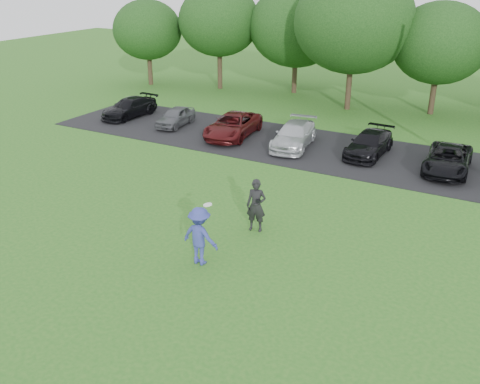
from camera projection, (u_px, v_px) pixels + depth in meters
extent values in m
plane|color=#25671D|center=(186.00, 269.00, 16.65)|extent=(100.00, 100.00, 0.00)
cube|color=black|center=(330.00, 151.00, 27.10)|extent=(32.00, 6.50, 0.03)
imported|color=#363F99|center=(200.00, 236.00, 16.62)|extent=(1.26, 0.75, 1.91)
cylinder|color=white|center=(208.00, 205.00, 15.99)|extent=(0.27, 0.27, 0.09)
imported|color=black|center=(256.00, 206.00, 18.71)|extent=(0.78, 0.59, 1.92)
cube|color=black|center=(259.00, 201.00, 18.37)|extent=(0.16, 0.13, 0.10)
imported|color=black|center=(129.00, 108.00, 32.82)|extent=(1.88, 4.06, 1.15)
imported|color=#56585D|center=(176.00, 117.00, 31.05)|extent=(1.58, 3.25, 1.07)
imported|color=#4E1113|center=(233.00, 125.00, 29.08)|extent=(2.56, 4.68, 1.24)
imported|color=silver|center=(294.00, 135.00, 27.44)|extent=(2.32, 4.41, 1.22)
imported|color=black|center=(369.00, 144.00, 26.25)|extent=(1.74, 4.00, 1.15)
imported|color=black|center=(448.00, 159.00, 24.20)|extent=(2.12, 4.22, 1.15)
cylinder|color=#38281C|center=(150.00, 70.00, 41.59)|extent=(0.36, 0.36, 2.20)
ellipsoid|color=#214C19|center=(147.00, 30.00, 40.39)|extent=(5.20, 5.20, 4.42)
cylinder|color=#38281C|center=(220.00, 70.00, 40.17)|extent=(0.36, 0.36, 2.70)
ellipsoid|color=#214C19|center=(219.00, 21.00, 38.77)|extent=(5.94, 5.94, 5.05)
cylinder|color=#38281C|center=(294.00, 78.00, 38.96)|extent=(0.36, 0.36, 2.20)
ellipsoid|color=#214C19|center=(296.00, 26.00, 37.54)|extent=(6.68, 6.68, 5.68)
cylinder|color=#38281C|center=(349.00, 89.00, 34.38)|extent=(0.36, 0.36, 2.70)
ellipsoid|color=#214C19|center=(354.00, 22.00, 32.75)|extent=(7.42, 7.42, 6.31)
cylinder|color=#38281C|center=(433.00, 97.00, 33.39)|extent=(0.36, 0.36, 2.20)
ellipsoid|color=#214C19|center=(440.00, 43.00, 32.10)|extent=(5.76, 5.76, 4.90)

